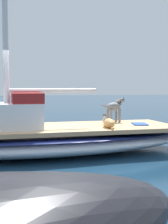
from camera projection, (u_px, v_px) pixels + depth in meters
name	position (u px, v px, depth m)	size (l,w,h in m)	color
ground_plane	(45.00, 153.00, 7.61)	(120.00, 120.00, 0.00)	navy
sailboat_main	(45.00, 140.00, 7.58)	(2.52, 7.24, 0.66)	white
dog_tan	(109.00, 123.00, 7.47)	(0.95, 0.35, 0.22)	tan
dog_grey	(115.00, 107.00, 8.56)	(0.52, 0.86, 0.70)	gray
deck_winch	(105.00, 118.00, 8.70)	(0.16, 0.16, 0.21)	#B7B7BC
deck_towel	(140.00, 124.00, 8.07)	(0.56, 0.36, 0.03)	blue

